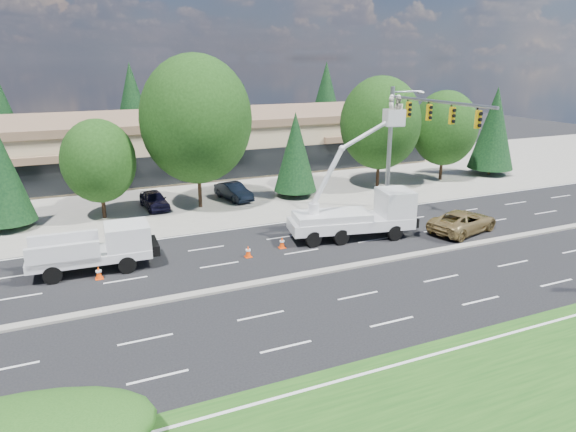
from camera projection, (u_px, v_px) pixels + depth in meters
name	position (u px, v px, depth m)	size (l,w,h in m)	color
ground	(327.00, 272.00, 27.43)	(140.00, 140.00, 0.00)	black
concrete_apron	(220.00, 189.00, 44.92)	(140.00, 22.00, 0.01)	gray
grass_verge	(521.00, 422.00, 16.06)	(140.00, 10.00, 0.01)	#194814
road_median	(327.00, 270.00, 27.42)	(120.00, 0.55, 0.12)	gray
strip_mall	(191.00, 140.00, 52.82)	(50.40, 15.40, 5.50)	tan
tree_front_b	(2.00, 174.00, 33.28)	(3.55, 3.55, 6.99)	#332114
tree_front_c	(99.00, 161.00, 35.49)	(5.07, 5.07, 7.03)	#332114
tree_front_d	(196.00, 120.00, 37.44)	(8.18, 8.18, 11.35)	#332114
tree_front_e	(295.00, 152.00, 41.39)	(3.50, 3.50, 6.89)	#332114
tree_front_f	(380.00, 123.00, 43.92)	(6.91, 6.91, 9.59)	#332114
tree_front_g	(445.00, 128.00, 46.85)	(5.93, 5.93, 8.23)	#332114
tree_front_h	(494.00, 128.00, 49.25)	(4.27, 4.27, 8.42)	#332114
tree_back_a	(0.00, 112.00, 55.66)	(5.04, 5.04, 9.94)	#332114
tree_back_b	(132.00, 105.00, 60.96)	(5.35, 5.35, 10.55)	#332114
tree_back_c	(244.00, 112.00, 66.79)	(3.97, 3.97, 7.83)	#332114
tree_back_d	(326.00, 98.00, 70.98)	(5.37, 5.37, 10.58)	#332114
signal_mast	(409.00, 131.00, 35.68)	(2.76, 10.16, 9.00)	gray
utility_pickup	(99.00, 252.00, 27.44)	(6.30, 2.66, 2.38)	silver
bucket_truck	(363.00, 208.00, 32.22)	(8.11, 3.79, 8.85)	silver
traffic_cone_a	(99.00, 273.00, 26.44)	(0.40, 0.40, 0.70)	#FF4208
traffic_cone_b	(248.00, 251.00, 29.35)	(0.40, 0.40, 0.70)	#FF4208
traffic_cone_c	(282.00, 243.00, 30.77)	(0.40, 0.40, 0.70)	#FF4208
minivan	(463.00, 221.00, 33.50)	(2.40, 5.21, 1.45)	#A2884E
parked_car_west	(154.00, 200.00, 38.80)	(1.59, 3.96, 1.35)	black
parked_car_east	(234.00, 191.00, 41.23)	(1.44, 4.13, 1.36)	black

